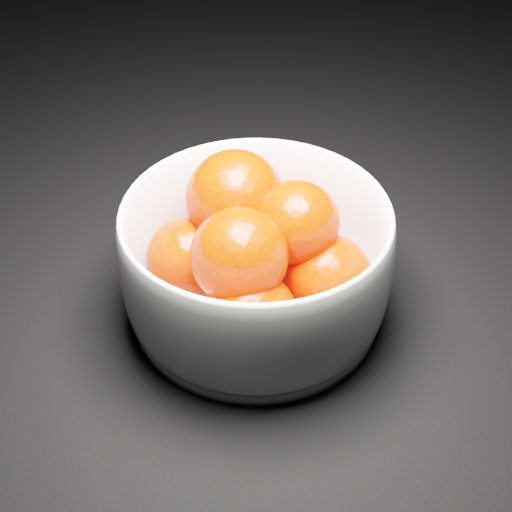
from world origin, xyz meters
name	(u,v)px	position (x,y,z in m)	size (l,w,h in m)	color
ground	(343,122)	(0.00, 0.00, 0.00)	(3.00, 3.00, 0.00)	black
bowl	(256,261)	(-0.25, -0.25, 0.06)	(0.23, 0.23, 0.11)	white
orange_pile	(258,249)	(-0.25, -0.25, 0.07)	(0.17, 0.18, 0.13)	#FF1D01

